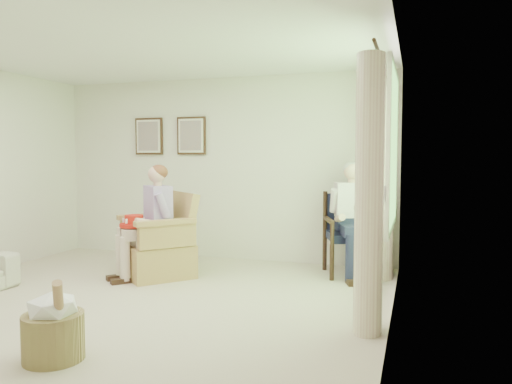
% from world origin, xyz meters
% --- Properties ---
extents(floor, '(5.50, 5.50, 0.00)m').
position_xyz_m(floor, '(0.00, 0.00, 0.00)').
color(floor, beige).
rests_on(floor, ground).
extents(back_wall, '(5.00, 0.04, 2.60)m').
position_xyz_m(back_wall, '(0.00, 2.75, 1.30)').
color(back_wall, silver).
rests_on(back_wall, ground).
extents(right_wall, '(0.04, 5.50, 2.60)m').
position_xyz_m(right_wall, '(2.50, 0.00, 1.30)').
color(right_wall, silver).
rests_on(right_wall, ground).
extents(ceiling, '(5.00, 5.50, 0.02)m').
position_xyz_m(ceiling, '(0.00, 0.00, 2.60)').
color(ceiling, white).
rests_on(ceiling, back_wall).
extents(window, '(0.13, 2.50, 1.63)m').
position_xyz_m(window, '(2.46, 1.20, 1.58)').
color(window, '#2D6B23').
rests_on(window, right_wall).
extents(curtain_left, '(0.34, 0.34, 2.30)m').
position_xyz_m(curtain_left, '(2.33, 0.22, 1.15)').
color(curtain_left, beige).
rests_on(curtain_left, ground).
extents(curtain_right, '(0.34, 0.34, 2.30)m').
position_xyz_m(curtain_right, '(2.33, 2.18, 1.15)').
color(curtain_right, beige).
rests_on(curtain_right, ground).
extents(framed_print_left, '(0.45, 0.05, 0.55)m').
position_xyz_m(framed_print_left, '(-1.15, 2.71, 1.78)').
color(framed_print_left, '#382114').
rests_on(framed_print_left, back_wall).
extents(framed_print_right, '(0.45, 0.05, 0.55)m').
position_xyz_m(framed_print_right, '(-0.45, 2.71, 1.78)').
color(framed_print_right, '#382114').
rests_on(framed_print_right, back_wall).
extents(wicker_armchair, '(0.81, 0.80, 1.03)m').
position_xyz_m(wicker_armchair, '(-0.32, 1.48, 0.33)').
color(wicker_armchair, tan).
rests_on(wicker_armchair, ground).
extents(wood_armchair, '(0.65, 0.61, 1.00)m').
position_xyz_m(wood_armchair, '(1.95, 2.34, 0.55)').
color(wood_armchair, black).
rests_on(wood_armchair, ground).
extents(person_wicker, '(0.40, 0.63, 1.35)m').
position_xyz_m(person_wicker, '(-0.32, 1.34, 0.79)').
color(person_wicker, beige).
rests_on(person_wicker, ground).
extents(person_dark, '(0.40, 0.63, 1.38)m').
position_xyz_m(person_dark, '(1.95, 2.17, 0.81)').
color(person_dark, '#1B1E3C').
rests_on(person_dark, ground).
extents(red_hat, '(0.34, 0.34, 0.14)m').
position_xyz_m(red_hat, '(-0.49, 1.20, 0.69)').
color(red_hat, '#B51E12').
rests_on(red_hat, person_wicker).
extents(hatbox, '(0.53, 0.53, 0.64)m').
position_xyz_m(hatbox, '(0.22, -1.06, 0.25)').
color(hatbox, tan).
rests_on(hatbox, ground).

